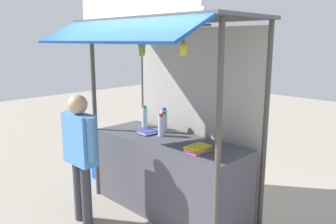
{
  "coord_description": "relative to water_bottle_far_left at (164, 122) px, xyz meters",
  "views": [
    {
      "loc": [
        2.92,
        -2.94,
        2.21
      ],
      "look_at": [
        0.0,
        0.0,
        1.32
      ],
      "focal_mm": 36.21,
      "sensor_mm": 36.0,
      "label": 1
    }
  ],
  "objects": [
    {
      "name": "water_bottle_center",
      "position": [
        -0.08,
        0.09,
        0.01
      ],
      "size": [
        0.09,
        0.09,
        0.32
      ],
      "color": "silver",
      "rests_on": "stall_counter"
    },
    {
      "name": "magazine_stack_rear_center",
      "position": [
        0.87,
        -0.33,
        -0.1
      ],
      "size": [
        0.23,
        0.29,
        0.07
      ],
      "color": "purple",
      "rests_on": "stall_counter"
    },
    {
      "name": "ground_plane",
      "position": [
        0.27,
        -0.2,
        -1.11
      ],
      "size": [
        20.0,
        20.0,
        0.0
      ],
      "primitive_type": "plane",
      "color": "#9E9384"
    },
    {
      "name": "water_bottle_far_left",
      "position": [
        0.0,
        0.0,
        0.0
      ],
      "size": [
        0.08,
        0.08,
        0.29
      ],
      "color": "silver",
      "rests_on": "stall_counter"
    },
    {
      "name": "magazine_stack_left",
      "position": [
        -0.09,
        -0.22,
        -0.11
      ],
      "size": [
        0.21,
        0.26,
        0.05
      ],
      "color": "purple",
      "rests_on": "stall_counter"
    },
    {
      "name": "plastic_crate",
      "position": [
        -1.16,
        -0.14,
        -0.98
      ],
      "size": [
        0.39,
        0.39,
        0.26
      ],
      "primitive_type": "cube",
      "rotation": [
        0.0,
        0.0,
        -0.04
      ],
      "color": "#194CB2",
      "rests_on": "ground"
    },
    {
      "name": "water_bottle_back_right",
      "position": [
        -0.4,
        0.0,
        0.01
      ],
      "size": [
        0.09,
        0.09,
        0.31
      ],
      "color": "silver",
      "rests_on": "stall_counter"
    },
    {
      "name": "vendor_person",
      "position": [
        -0.24,
        -1.15,
        -0.15
      ],
      "size": [
        0.6,
        0.23,
        1.59
      ],
      "rotation": [
        0.0,
        0.0,
        0.03
      ],
      "color": "#383842",
      "rests_on": "ground"
    },
    {
      "name": "banana_bunch_inner_left",
      "position": [
        0.96,
        -0.68,
        1.01
      ],
      "size": [
        0.1,
        0.1,
        0.27
      ],
      "color": "#332D23"
    },
    {
      "name": "banana_bunch_inner_right",
      "position": [
        0.35,
        -0.68,
        1.0
      ],
      "size": [
        0.1,
        0.1,
        0.3
      ],
      "color": "#332D23"
    },
    {
      "name": "water_bottle_mid_left",
      "position": [
        0.11,
        -0.16,
        0.01
      ],
      "size": [
        0.08,
        0.08,
        0.3
      ],
      "color": "silver",
      "rests_on": "stall_counter"
    },
    {
      "name": "stall_structure",
      "position": [
        0.27,
        -0.06,
        0.6
      ],
      "size": [
        2.32,
        1.64,
        2.81
      ],
      "color": "#4C4742",
      "rests_on": "ground"
    },
    {
      "name": "stall_counter",
      "position": [
        0.27,
        -0.2,
        -0.62
      ],
      "size": [
        2.12,
        0.77,
        0.97
      ],
      "primitive_type": "cube",
      "color": "#4C4C56",
      "rests_on": "ground"
    }
  ]
}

